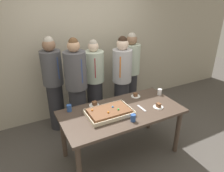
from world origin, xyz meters
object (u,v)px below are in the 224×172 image
object	(u,v)px
drink_cup_middle	(160,92)
drink_cup_far_end	(133,118)
sheet_cake	(109,112)
plated_slice_near_right	(136,96)
party_table	(122,116)
plated_slice_near_left	(158,106)
plated_slice_far_left	(94,104)
person_left_edge_reaching	(54,84)
cake_server_utensil	(142,108)
person_striped_tie_right	(131,72)
person_far_right_suit	(122,79)
person_green_shirt_behind	(77,88)
person_serving_front	(94,81)
drink_cup_nearest	(69,108)

from	to	relation	value
drink_cup_middle	drink_cup_far_end	distance (m)	0.94
sheet_cake	drink_cup_far_end	bearing A→B (deg)	-54.94
plated_slice_near_right	sheet_cake	bearing A→B (deg)	-155.54
party_table	plated_slice_near_left	size ratio (longest dim) A/B	11.75
plated_slice_far_left	person_left_edge_reaching	bearing A→B (deg)	115.33
sheet_cake	cake_server_utensil	xyz separation A→B (m)	(0.50, -0.08, -0.03)
party_table	person_striped_tie_right	distance (m)	1.47
drink_cup_middle	plated_slice_far_left	bearing A→B (deg)	171.70
plated_slice_far_left	drink_cup_far_end	size ratio (longest dim) A/B	1.50
drink_cup_far_end	plated_slice_far_left	bearing A→B (deg)	115.08
sheet_cake	plated_slice_far_left	distance (m)	0.34
person_far_right_suit	person_green_shirt_behind	bearing A→B (deg)	-47.30
drink_cup_far_end	sheet_cake	bearing A→B (deg)	125.06
party_table	plated_slice_near_right	xyz separation A→B (m)	(0.42, 0.28, 0.11)
cake_server_utensil	person_serving_front	distance (m)	1.24
party_table	drink_cup_middle	bearing A→B (deg)	11.23
person_serving_front	person_far_right_suit	xyz separation A→B (m)	(0.44, -0.27, 0.05)
person_serving_front	person_far_right_suit	distance (m)	0.52
person_serving_front	drink_cup_far_end	bearing A→B (deg)	10.66
person_left_edge_reaching	cake_server_utensil	bearing A→B (deg)	15.67
person_left_edge_reaching	plated_slice_far_left	bearing A→B (deg)	2.84
party_table	person_serving_front	xyz separation A→B (m)	(0.06, 1.14, 0.13)
sheet_cake	plated_slice_near_right	world-z (taller)	sheet_cake
drink_cup_nearest	person_left_edge_reaching	world-z (taller)	person_left_edge_reaching
person_far_right_suit	person_left_edge_reaching	distance (m)	1.23
plated_slice_near_left	person_serving_front	distance (m)	1.39
person_striped_tie_right	person_left_edge_reaching	xyz separation A→B (m)	(-1.57, 0.01, 0.05)
cake_server_utensil	person_green_shirt_behind	distance (m)	1.13
drink_cup_middle	person_serving_front	xyz separation A→B (m)	(-0.76, 0.97, -0.02)
person_green_shirt_behind	sheet_cake	bearing A→B (deg)	-0.01
drink_cup_nearest	drink_cup_far_end	size ratio (longest dim) A/B	1.00
plated_slice_near_right	plated_slice_far_left	bearing A→B (deg)	176.49
party_table	person_far_right_suit	world-z (taller)	person_far_right_suit
party_table	person_striped_tie_right	size ratio (longest dim) A/B	1.07
sheet_cake	person_striped_tie_right	size ratio (longest dim) A/B	0.38
plated_slice_far_left	cake_server_utensil	world-z (taller)	plated_slice_far_left
plated_slice_far_left	person_striped_tie_right	xyz separation A→B (m)	(1.17, 0.84, 0.04)
plated_slice_near_left	person_left_edge_reaching	bearing A→B (deg)	132.38
drink_cup_nearest	person_green_shirt_behind	distance (m)	0.55
drink_cup_far_end	cake_server_utensil	distance (m)	0.37
party_table	plated_slice_near_left	distance (m)	0.57
person_serving_front	person_far_right_suit	world-z (taller)	person_far_right_suit
party_table	plated_slice_near_right	bearing A→B (deg)	33.78
person_green_shirt_behind	cake_server_utensil	bearing A→B (deg)	24.49
drink_cup_nearest	cake_server_utensil	xyz separation A→B (m)	(0.97, -0.42, -0.05)
drink_cup_middle	person_far_right_suit	size ratio (longest dim) A/B	0.06
party_table	plated_slice_far_left	distance (m)	0.45
drink_cup_middle	drink_cup_far_end	world-z (taller)	same
drink_cup_middle	cake_server_utensil	world-z (taller)	drink_cup_middle
plated_slice_near_right	drink_cup_middle	bearing A→B (deg)	-16.57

